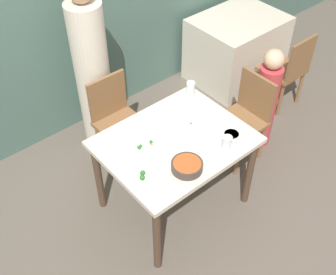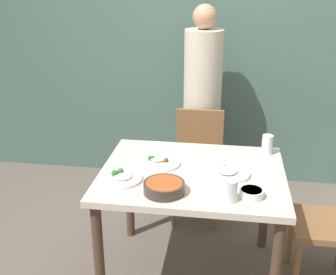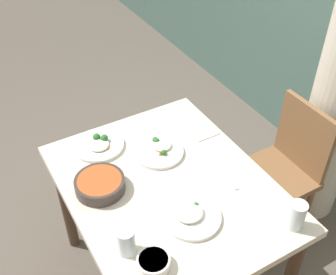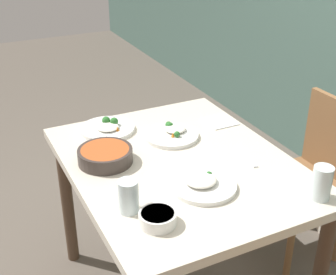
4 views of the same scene
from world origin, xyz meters
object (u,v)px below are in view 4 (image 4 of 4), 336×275
Objects in this scene: glass_water_tall at (129,196)px; bowl_curry at (105,155)px; plate_rice_adult at (108,128)px; chair_adult_spot at (311,174)px.

bowl_curry is at bearing 173.72° from glass_water_tall.
bowl_curry is at bearing -21.46° from plate_rice_adult.
bowl_curry is at bearing -95.78° from chair_adult_spot.
plate_rice_adult is (-0.38, -0.95, 0.30)m from chair_adult_spot.
glass_water_tall is at bearing -13.12° from plate_rice_adult.
chair_adult_spot is 3.81× the size of bowl_curry.
plate_rice_adult is at bearing 166.88° from glass_water_tall.
bowl_curry is (-0.11, -1.05, 0.32)m from chair_adult_spot.
chair_adult_spot is at bearing 102.87° from glass_water_tall.
chair_adult_spot reaches higher than bowl_curry.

